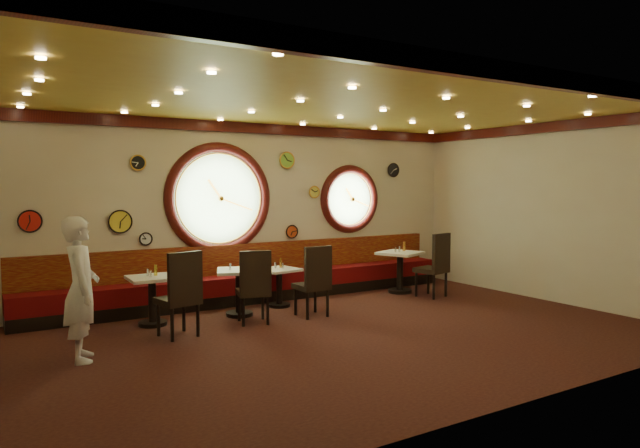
{
  "coord_description": "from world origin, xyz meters",
  "views": [
    {
      "loc": [
        -4.35,
        -6.52,
        2.1
      ],
      "look_at": [
        0.15,
        0.8,
        1.5
      ],
      "focal_mm": 32.0,
      "sensor_mm": 36.0,
      "label": 1
    }
  ],
  "objects": [
    {
      "name": "table_a",
      "position": [
        -2.09,
        1.92,
        0.46
      ],
      "size": [
        0.68,
        0.68,
        0.73
      ],
      "color": "black",
      "rests_on": "floor"
    },
    {
      "name": "table_c",
      "position": [
        0.12,
        2.09,
        0.42
      ],
      "size": [
        0.69,
        0.69,
        0.66
      ],
      "color": "black",
      "rests_on": "floor"
    },
    {
      "name": "banquette_base",
      "position": [
        0.0,
        2.72,
        0.1
      ],
      "size": [
        8.0,
        0.55,
        0.2
      ],
      "primitive_type": "cube",
      "color": "black",
      "rests_on": "floor"
    },
    {
      "name": "condiment_d_bottle",
      "position": [
        2.87,
        2.07,
        0.89
      ],
      "size": [
        0.06,
        0.06,
        0.18
      ],
      "primitive_type": "cylinder",
      "color": "gold",
      "rests_on": "table_d"
    },
    {
      "name": "molding_front",
      "position": [
        0.0,
        -2.95,
        3.11
      ],
      "size": [
        9.0,
        0.1,
        0.18
      ],
      "primitive_type": "cube",
      "color": "#3B0C0A",
      "rests_on": "wall_back"
    },
    {
      "name": "chair_a",
      "position": [
        -1.94,
        1.01,
        0.68
      ],
      "size": [
        0.58,
        0.58,
        0.74
      ],
      "rotation": [
        0.0,
        0.0,
        0.19
      ],
      "color": "black",
      "rests_on": "floor"
    },
    {
      "name": "condiment_c_salt",
      "position": [
        0.08,
        2.15,
        0.71
      ],
      "size": [
        0.03,
        0.03,
        0.1
      ],
      "primitive_type": "cylinder",
      "color": "silver",
      "rests_on": "table_c"
    },
    {
      "name": "wall_clock_0",
      "position": [
        3.3,
        2.96,
        2.4
      ],
      "size": [
        0.28,
        0.03,
        0.28
      ],
      "primitive_type": "cylinder",
      "rotation": [
        1.57,
        0.0,
        0.0
      ],
      "color": "black",
      "rests_on": "wall_back"
    },
    {
      "name": "table_b",
      "position": [
        -0.74,
        1.81,
        0.47
      ],
      "size": [
        0.88,
        0.88,
        0.75
      ],
      "color": "black",
      "rests_on": "floor"
    },
    {
      "name": "porthole_left_frame",
      "position": [
        -0.6,
        2.98,
        1.85
      ],
      "size": [
        1.98,
        0.18,
        1.98
      ],
      "primitive_type": "torus",
      "rotation": [
        1.57,
        0.0,
        0.0
      ],
      "color": "#3B0C0A",
      "rests_on": "wall_back"
    },
    {
      "name": "wall_right",
      "position": [
        4.5,
        0.0,
        1.6
      ],
      "size": [
        0.02,
        6.0,
        3.2
      ],
      "primitive_type": "cube",
      "color": "beige",
      "rests_on": "floor"
    },
    {
      "name": "table_d",
      "position": [
        2.71,
        1.99,
        0.5
      ],
      "size": [
        0.94,
        0.94,
        0.8
      ],
      "color": "black",
      "rests_on": "floor"
    },
    {
      "name": "wall_clock_7",
      "position": [
        -2.0,
        2.96,
        2.45
      ],
      "size": [
        0.24,
        0.03,
        0.24
      ],
      "primitive_type": "cylinder",
      "rotation": [
        1.57,
        0.0,
        0.0
      ],
      "color": "black",
      "rests_on": "wall_back"
    },
    {
      "name": "waiter",
      "position": [
        -3.26,
        0.66,
        0.86
      ],
      "size": [
        0.5,
        0.68,
        1.72
      ],
      "primitive_type": "imported",
      "rotation": [
        0.0,
        0.0,
        1.43
      ],
      "color": "white",
      "rests_on": "floor"
    },
    {
      "name": "floor",
      "position": [
        0.0,
        0.0,
        0.0
      ],
      "size": [
        9.0,
        6.0,
        0.0
      ],
      "primitive_type": "cube",
      "color": "black",
      "rests_on": "ground"
    },
    {
      "name": "chair_c",
      "position": [
        0.24,
        1.09,
        0.65
      ],
      "size": [
        0.48,
        0.48,
        0.7
      ],
      "rotation": [
        0.0,
        0.0,
        0.01
      ],
      "color": "black",
      "rests_on": "floor"
    },
    {
      "name": "condiment_b_pepper",
      "position": [
        -0.69,
        1.75,
        0.8
      ],
      "size": [
        0.04,
        0.04,
        0.1
      ],
      "primitive_type": "cylinder",
      "color": "silver",
      "rests_on": "table_b"
    },
    {
      "name": "porthole_left_glass",
      "position": [
        -0.6,
        3.0,
        1.85
      ],
      "size": [
        1.66,
        0.02,
        1.66
      ],
      "primitive_type": "cylinder",
      "rotation": [
        1.57,
        0.0,
        0.0
      ],
      "color": "#94BF73",
      "rests_on": "wall_back"
    },
    {
      "name": "porthole_left_ring",
      "position": [
        -0.6,
        2.95,
        1.85
      ],
      "size": [
        1.61,
        0.03,
        1.61
      ],
      "primitive_type": "torus",
      "rotation": [
        1.57,
        0.0,
        0.0
      ],
      "color": "gold",
      "rests_on": "wall_back"
    },
    {
      "name": "chair_d",
      "position": [
        2.98,
        1.27,
        0.68
      ],
      "size": [
        0.6,
        0.6,
        0.74
      ],
      "rotation": [
        0.0,
        0.0,
        0.22
      ],
      "color": "black",
      "rests_on": "floor"
    },
    {
      "name": "condiment_a_pepper",
      "position": [
        -2.12,
        1.86,
        0.78
      ],
      "size": [
        0.04,
        0.04,
        0.1
      ],
      "primitive_type": "cylinder",
      "color": "silver",
      "rests_on": "table_a"
    },
    {
      "name": "wall_clock_3",
      "position": [
        -2.3,
        2.96,
        1.5
      ],
      "size": [
        0.36,
        0.03,
        0.36
      ],
      "primitive_type": "cylinder",
      "rotation": [
        1.57,
        0.0,
        0.0
      ],
      "color": "yellow",
      "rests_on": "wall_back"
    },
    {
      "name": "porthole_right_ring",
      "position": [
        2.2,
        2.95,
        1.8
      ],
      "size": [
        1.09,
        0.03,
        1.09
      ],
      "primitive_type": "torus",
      "rotation": [
        1.57,
        0.0,
        0.0
      ],
      "color": "gold",
      "rests_on": "wall_back"
    },
    {
      "name": "banquette_seat",
      "position": [
        0.0,
        2.72,
        0.35
      ],
      "size": [
        8.0,
        0.55,
        0.3
      ],
      "primitive_type": "cube",
      "color": "#53070B",
      "rests_on": "banquette_base"
    },
    {
      "name": "wall_clock_2",
      "position": [
        -1.9,
        2.96,
        1.2
      ],
      "size": [
        0.2,
        0.03,
        0.2
      ],
      "primitive_type": "cylinder",
      "rotation": [
        1.57,
        0.0,
        0.0
      ],
      "color": "silver",
      "rests_on": "wall_back"
    },
    {
      "name": "condiment_b_bottle",
      "position": [
        -0.66,
        1.92,
        0.82
      ],
      "size": [
        0.05,
        0.05,
        0.15
      ],
      "primitive_type": "cylinder",
      "color": "gold",
      "rests_on": "table_b"
    },
    {
      "name": "porthole_right_glass",
      "position": [
        2.2,
        3.0,
        1.8
      ],
      "size": [
        1.1,
        0.02,
        1.1
      ],
      "primitive_type": "cylinder",
      "rotation": [
        1.57,
        0.0,
        0.0
      ],
      "color": "#94BF73",
      "rests_on": "wall_back"
    },
    {
      "name": "banquette_back",
      "position": [
        0.0,
        2.94,
        0.75
      ],
      "size": [
        8.0,
        0.1,
        0.55
      ],
      "primitive_type": "cube",
      "color": "#5D070B",
      "rests_on": "wall_back"
    },
    {
      "name": "wall_front",
      "position": [
        0.0,
        -3.0,
        1.6
      ],
      "size": [
        9.0,
        0.02,
        3.2
      ],
      "primitive_type": "cube",
      "color": "beige",
      "rests_on": "floor"
    },
    {
      "name": "chair_b",
      "position": [
        -0.77,
        1.17,
        0.64
      ],
      "size": [
        0.57,
        0.57,
        0.69
      ],
      "rotation": [
        0.0,
        0.0,
        -0.25
      ],
      "color": "black",
      "rests_on": "floor"
    },
    {
      "name": "wall_clock_6",
      "position": [
        0.85,
        2.96,
        1.2
      ],
      "size": [
        0.24,
        0.03,
        0.24
      ],
      "primitive_type": "cylinder",
      "rotation": [
        1.57,
        0.0,
        0.0
      ],
      "color": "#DF4A1A",
      "rests_on": "wall_back"
    },
    {
      "name": "condiment_a_bottle",
      "position": [
        -2.02,
        1.97,
        0.82
      ],
      "size": [
        0.05,
        0.05,
        0.16
      ],
      "primitive_type": "cylinder",
      "color": "yellow",
      "rests_on": "table_a"
    },
    {
      "name": "molding_back",
      "position": [
        0.0,
        2.95,
        3.11
      ],
      "size": [
        9.0,
        0.1,
        0.18
      ],
      "primitive_type": "cube",
      "color": "#3B0C0A",
      "rests_on": "wall_back"
    },
    {
      "name": "wall_clock_1",
      "position": [
        0.75,
        2.96,
        2.55
      ],
      "size": [
        0.3,
        0.03,
        0.3
      ],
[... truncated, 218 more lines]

